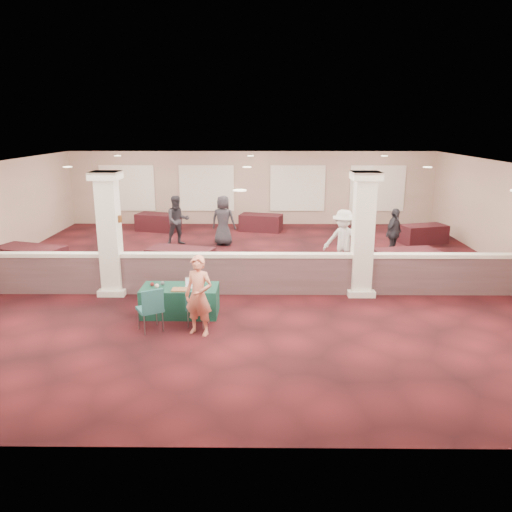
{
  "coord_description": "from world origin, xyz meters",
  "views": [
    {
      "loc": [
        0.38,
        -13.99,
        4.35
      ],
      "look_at": [
        0.27,
        -2.0,
        1.16
      ],
      "focal_mm": 35.0,
      "sensor_mm": 36.0,
      "label": 1
    }
  ],
  "objects_px": {
    "near_table": "(180,301)",
    "woman": "(199,296)",
    "conf_chair_side": "(151,306)",
    "attendee_b": "(343,241)",
    "far_table_front_left": "(30,260)",
    "far_table_back_left": "(158,222)",
    "far_table_front_center": "(181,261)",
    "far_table_back_center": "(261,223)",
    "far_table_back_right": "(423,234)",
    "attendee_a": "(178,220)",
    "attendee_c": "(394,233)",
    "far_table_front_right": "(406,262)",
    "attendee_d": "(223,220)",
    "conf_chair_main": "(197,305)"
  },
  "relations": [
    {
      "from": "near_table",
      "to": "woman",
      "type": "relative_size",
      "value": 1.03
    },
    {
      "from": "conf_chair_side",
      "to": "attendee_b",
      "type": "bearing_deg",
      "value": 13.0
    },
    {
      "from": "woman",
      "to": "far_table_front_left",
      "type": "bearing_deg",
      "value": 163.32
    },
    {
      "from": "far_table_front_left",
      "to": "far_table_back_left",
      "type": "distance_m",
      "value": 6.72
    },
    {
      "from": "far_table_back_left",
      "to": "far_table_front_center",
      "type": "bearing_deg",
      "value": -72.89
    },
    {
      "from": "far_table_back_center",
      "to": "conf_chair_side",
      "type": "bearing_deg",
      "value": -102.57
    },
    {
      "from": "far_table_back_right",
      "to": "attendee_a",
      "type": "distance_m",
      "value": 9.2
    },
    {
      "from": "woman",
      "to": "far_table_front_left",
      "type": "relative_size",
      "value": 0.86
    },
    {
      "from": "woman",
      "to": "attendee_c",
      "type": "relative_size",
      "value": 1.03
    },
    {
      "from": "far_table_front_right",
      "to": "attendee_c",
      "type": "distance_m",
      "value": 1.96
    },
    {
      "from": "woman",
      "to": "far_table_back_center",
      "type": "distance_m",
      "value": 10.71
    },
    {
      "from": "attendee_d",
      "to": "far_table_back_right",
      "type": "bearing_deg",
      "value": -163.47
    },
    {
      "from": "near_table",
      "to": "conf_chair_main",
      "type": "height_order",
      "value": "conf_chair_main"
    },
    {
      "from": "far_table_front_right",
      "to": "attendee_a",
      "type": "distance_m",
      "value": 8.26
    },
    {
      "from": "attendee_a",
      "to": "attendee_c",
      "type": "distance_m",
      "value": 7.68
    },
    {
      "from": "near_table",
      "to": "far_table_front_left",
      "type": "height_order",
      "value": "far_table_front_left"
    },
    {
      "from": "woman",
      "to": "far_table_front_left",
      "type": "xyz_separation_m",
      "value": [
        -5.59,
        4.42,
        -0.45
      ]
    },
    {
      "from": "far_table_back_center",
      "to": "far_table_front_left",
      "type": "bearing_deg",
      "value": -138.03
    },
    {
      "from": "conf_chair_side",
      "to": "attendee_a",
      "type": "distance_m",
      "value": 8.05
    },
    {
      "from": "far_table_front_center",
      "to": "far_table_back_right",
      "type": "height_order",
      "value": "far_table_front_center"
    },
    {
      "from": "far_table_front_right",
      "to": "attendee_c",
      "type": "height_order",
      "value": "attendee_c"
    },
    {
      "from": "near_table",
      "to": "far_table_front_left",
      "type": "distance_m",
      "value": 5.99
    },
    {
      "from": "attendee_a",
      "to": "attendee_c",
      "type": "relative_size",
      "value": 1.09
    },
    {
      "from": "far_table_front_left",
      "to": "far_table_back_right",
      "type": "xyz_separation_m",
      "value": [
        13.0,
        4.07,
        -0.07
      ]
    },
    {
      "from": "far_table_back_left",
      "to": "far_table_back_right",
      "type": "relative_size",
      "value": 1.04
    },
    {
      "from": "attendee_a",
      "to": "attendee_b",
      "type": "distance_m",
      "value": 6.5
    },
    {
      "from": "near_table",
      "to": "far_table_back_center",
      "type": "relative_size",
      "value": 1.03
    },
    {
      "from": "woman",
      "to": "far_table_back_right",
      "type": "height_order",
      "value": "woman"
    },
    {
      "from": "far_table_front_left",
      "to": "far_table_back_left",
      "type": "bearing_deg",
      "value": 67.32
    },
    {
      "from": "attendee_b",
      "to": "attendee_d",
      "type": "height_order",
      "value": "attendee_b"
    },
    {
      "from": "conf_chair_side",
      "to": "conf_chair_main",
      "type": "bearing_deg",
      "value": -13.61
    },
    {
      "from": "far_table_front_right",
      "to": "far_table_back_right",
      "type": "bearing_deg",
      "value": 66.12
    },
    {
      "from": "conf_chair_main",
      "to": "conf_chair_side",
      "type": "xyz_separation_m",
      "value": [
        -0.93,
        -0.29,
        0.08
      ]
    },
    {
      "from": "conf_chair_side",
      "to": "far_table_back_left",
      "type": "distance_m",
      "value": 10.7
    },
    {
      "from": "attendee_c",
      "to": "attendee_d",
      "type": "distance_m",
      "value": 6.05
    },
    {
      "from": "attendee_a",
      "to": "attendee_d",
      "type": "distance_m",
      "value": 1.68
    },
    {
      "from": "far_table_back_center",
      "to": "far_table_back_right",
      "type": "distance_m",
      "value": 6.47
    },
    {
      "from": "near_table",
      "to": "far_table_front_right",
      "type": "height_order",
      "value": "far_table_front_right"
    },
    {
      "from": "far_table_back_left",
      "to": "near_table",
      "type": "bearing_deg",
      "value": -75.77
    },
    {
      "from": "conf_chair_side",
      "to": "near_table",
      "type": "bearing_deg",
      "value": 35.29
    },
    {
      "from": "conf_chair_side",
      "to": "far_table_front_center",
      "type": "xyz_separation_m",
      "value": [
        -0.05,
        4.32,
        -0.19
      ]
    },
    {
      "from": "attendee_b",
      "to": "attendee_c",
      "type": "xyz_separation_m",
      "value": [
        1.94,
        1.62,
        -0.11
      ]
    },
    {
      "from": "woman",
      "to": "attendee_d",
      "type": "height_order",
      "value": "attendee_d"
    },
    {
      "from": "far_table_front_right",
      "to": "attendee_b",
      "type": "height_order",
      "value": "attendee_b"
    },
    {
      "from": "far_table_front_center",
      "to": "far_table_back_right",
      "type": "relative_size",
      "value": 1.13
    },
    {
      "from": "far_table_front_right",
      "to": "far_table_back_center",
      "type": "distance_m",
      "value": 7.55
    },
    {
      "from": "far_table_back_right",
      "to": "conf_chair_main",
      "type": "bearing_deg",
      "value": -132.86
    },
    {
      "from": "far_table_back_right",
      "to": "far_table_front_right",
      "type": "bearing_deg",
      "value": -113.88
    },
    {
      "from": "far_table_front_center",
      "to": "far_table_back_right",
      "type": "xyz_separation_m",
      "value": [
        8.5,
        4.07,
        -0.05
      ]
    },
    {
      "from": "conf_chair_main",
      "to": "far_table_back_right",
      "type": "xyz_separation_m",
      "value": [
        7.52,
        8.1,
        -0.16
      ]
    }
  ]
}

